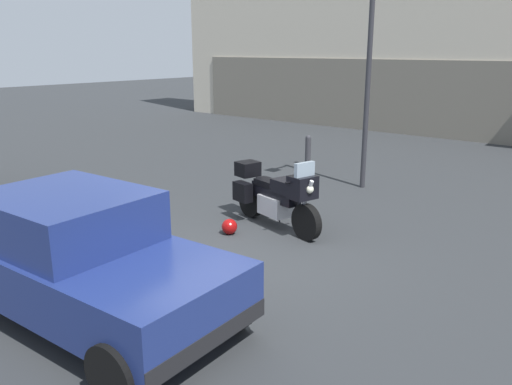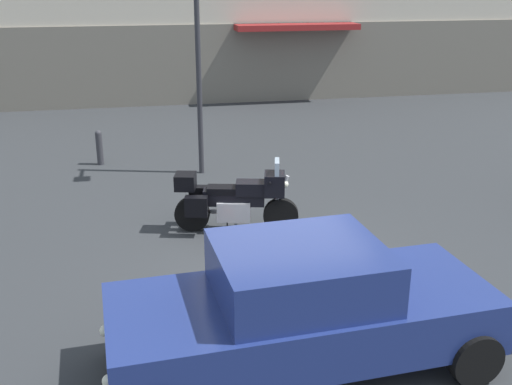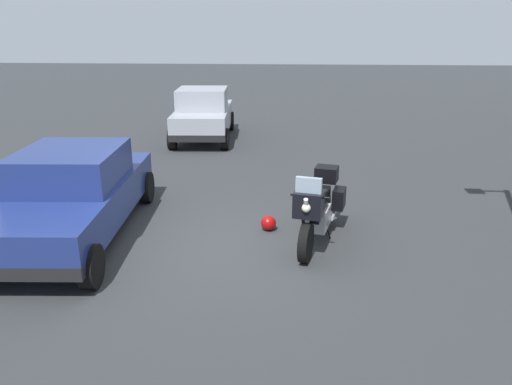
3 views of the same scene
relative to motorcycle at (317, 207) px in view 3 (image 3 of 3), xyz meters
name	(u,v)px [view 3 (image 3 of 3)]	position (x,y,z in m)	size (l,w,h in m)	color
ground_plane	(215,246)	(0.37, -1.71, -0.62)	(80.00, 80.00, 0.00)	#2D3033
motorcycle	(317,207)	(0.00, 0.00, 0.00)	(2.23, 1.03, 1.36)	black
helmet	(269,223)	(-0.38, -0.84, -0.48)	(0.28, 0.28, 0.28)	#990C0C
car_hatchback_near	(203,114)	(-7.82, -3.27, 0.19)	(3.95, 1.99, 1.64)	#9EA3AD
car_sedan_far	(73,194)	(0.09, -4.20, 0.16)	(4.65, 2.14, 1.56)	navy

